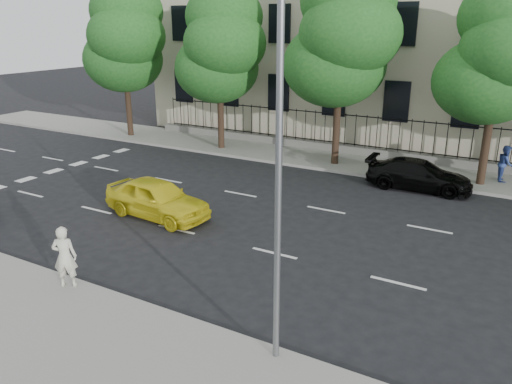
{
  "coord_description": "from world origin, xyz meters",
  "views": [
    {
      "loc": [
        6.64,
        -10.59,
        7.15
      ],
      "look_at": [
        -0.97,
        3.0,
        1.8
      ],
      "focal_mm": 35.0,
      "sensor_mm": 36.0,
      "label": 1
    }
  ],
  "objects_px": {
    "yellow_taxi": "(157,198)",
    "black_sedan": "(419,175)",
    "street_light": "(291,128)",
    "woman_near": "(65,257)"
  },
  "relations": [
    {
      "from": "yellow_taxi",
      "to": "black_sedan",
      "type": "relative_size",
      "value": 0.96
    },
    {
      "from": "black_sedan",
      "to": "street_light",
      "type": "bearing_deg",
      "value": 178.04
    },
    {
      "from": "yellow_taxi",
      "to": "woman_near",
      "type": "relative_size",
      "value": 2.46
    },
    {
      "from": "woman_near",
      "to": "yellow_taxi",
      "type": "bearing_deg",
      "value": -107.64
    },
    {
      "from": "woman_near",
      "to": "black_sedan",
      "type": "bearing_deg",
      "value": -147.42
    },
    {
      "from": "street_light",
      "to": "black_sedan",
      "type": "xyz_separation_m",
      "value": [
        0.1,
        13.25,
        -4.48
      ]
    },
    {
      "from": "yellow_taxi",
      "to": "black_sedan",
      "type": "xyz_separation_m",
      "value": [
        7.99,
        8.31,
        -0.08
      ]
    },
    {
      "from": "black_sedan",
      "to": "woman_near",
      "type": "xyz_separation_m",
      "value": [
        -6.55,
        -13.88,
        0.38
      ]
    },
    {
      "from": "woman_near",
      "to": "street_light",
      "type": "bearing_deg",
      "value": 153.44
    },
    {
      "from": "street_light",
      "to": "black_sedan",
      "type": "height_order",
      "value": "street_light"
    }
  ]
}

